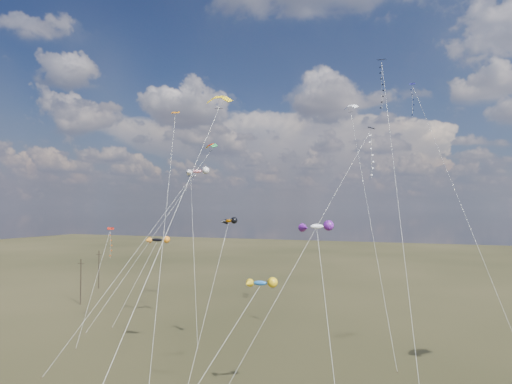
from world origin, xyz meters
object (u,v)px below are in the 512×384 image
(diamond_black_high, at_px, (383,95))
(novelty_black_orange, at_px, (157,240))
(utility_pole_near, at_px, (81,281))
(parafoil_yellow, at_px, (218,98))
(utility_pole_far, at_px, (99,269))

(diamond_black_high, relative_size, novelty_black_orange, 2.91)
(utility_pole_near, xyz_separation_m, diamond_black_high, (52.33, -3.28, 27.56))
(diamond_black_high, distance_m, parafoil_yellow, 26.01)
(novelty_black_orange, bearing_deg, parafoil_yellow, -45.47)
(utility_pole_near, height_order, utility_pole_far, same)
(utility_pole_near, xyz_separation_m, novelty_black_orange, (18.64, -4.30, 8.04))
(utility_pole_far, distance_m, novelty_black_orange, 33.30)
(utility_pole_far, height_order, parafoil_yellow, parafoil_yellow)
(utility_pole_far, relative_size, parafoil_yellow, 0.28)
(utility_pole_far, distance_m, parafoil_yellow, 66.02)
(utility_pole_near, relative_size, parafoil_yellow, 0.28)
(utility_pole_far, bearing_deg, diamond_black_high, -15.98)
(utility_pole_far, xyz_separation_m, parafoil_yellow, (47.49, -39.50, 23.29))
(novelty_black_orange, bearing_deg, utility_pole_near, 167.02)
(diamond_black_high, bearing_deg, utility_pole_near, 176.41)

